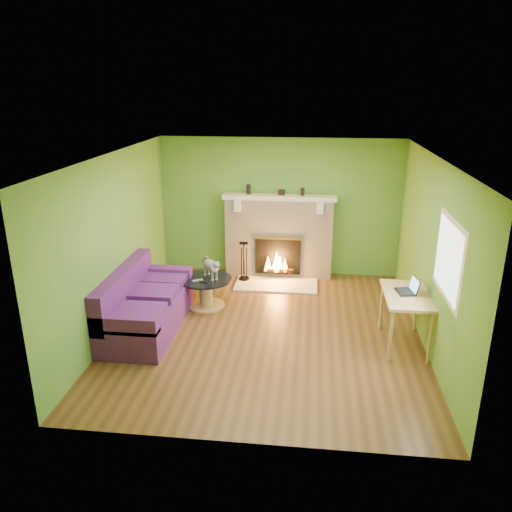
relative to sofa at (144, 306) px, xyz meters
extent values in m
plane|color=#523417|center=(1.86, 0.11, -0.36)|extent=(5.00, 5.00, 0.00)
plane|color=white|center=(1.86, 0.11, 2.24)|extent=(5.00, 5.00, 0.00)
plane|color=#509330|center=(1.86, 2.61, 0.94)|extent=(5.00, 0.00, 5.00)
plane|color=#509330|center=(1.86, -2.39, 0.94)|extent=(5.00, 0.00, 5.00)
plane|color=#509330|center=(-0.39, 0.11, 0.94)|extent=(0.00, 5.00, 5.00)
plane|color=#509330|center=(4.11, 0.11, 0.94)|extent=(0.00, 5.00, 5.00)
plane|color=silver|center=(4.10, -0.79, 1.19)|extent=(0.00, 1.20, 1.20)
plane|color=white|center=(4.09, -0.79, 1.19)|extent=(0.00, 1.06, 1.06)
cube|color=beige|center=(1.86, 2.43, 0.39)|extent=(2.00, 0.35, 1.50)
cube|color=black|center=(1.86, 2.24, 0.08)|extent=(0.85, 0.03, 0.68)
cube|color=gold|center=(1.86, 2.24, 0.44)|extent=(0.91, 0.02, 0.04)
cylinder|color=black|center=(1.86, 2.21, -0.20)|extent=(0.55, 0.07, 0.07)
cube|color=silver|center=(1.86, 2.40, 1.18)|extent=(2.10, 0.28, 0.08)
cube|color=silver|center=(1.11, 2.22, 1.04)|extent=(0.12, 0.10, 0.20)
cube|color=silver|center=(2.61, 2.22, 1.04)|extent=(0.12, 0.10, 0.20)
cube|color=beige|center=(1.86, 1.91, -0.34)|extent=(1.50, 0.75, 0.03)
cube|color=silver|center=(1.86, 2.40, 1.18)|extent=(2.10, 0.28, 0.08)
cube|color=#511A64|center=(0.06, -0.01, -0.13)|extent=(0.93, 2.06, 0.46)
cube|color=#511A64|center=(-0.29, -0.01, 0.28)|extent=(0.21, 2.06, 0.58)
cube|color=#511A64|center=(0.06, -0.93, 0.17)|extent=(0.93, 0.21, 0.23)
cube|color=#511A64|center=(0.06, 0.92, 0.17)|extent=(0.93, 0.21, 0.23)
cube|color=#511A64|center=(0.11, -0.59, 0.17)|extent=(0.74, 0.55, 0.13)
cube|color=#511A64|center=(0.11, 0.10, 0.17)|extent=(0.74, 0.55, 0.13)
cube|color=#511A64|center=(0.11, 0.68, 0.17)|extent=(0.74, 0.55, 0.13)
cylinder|color=tan|center=(0.76, 0.88, -0.34)|extent=(0.61, 0.61, 0.03)
cylinder|color=tan|center=(0.76, 0.88, -0.11)|extent=(0.22, 0.22, 0.43)
cylinder|color=black|center=(0.76, 0.88, 0.12)|extent=(0.87, 0.87, 0.03)
cube|color=tan|center=(3.81, -0.10, 0.41)|extent=(0.62, 1.06, 0.04)
cylinder|color=tan|center=(3.55, -0.58, 0.01)|extent=(0.05, 0.05, 0.74)
cylinder|color=tan|center=(4.06, -0.58, 0.01)|extent=(0.05, 0.05, 0.74)
cylinder|color=tan|center=(3.55, 0.38, 0.01)|extent=(0.05, 0.05, 0.74)
cylinder|color=tan|center=(4.06, 0.38, 0.01)|extent=(0.05, 0.05, 0.74)
cube|color=gray|center=(0.66, 0.76, 0.15)|extent=(0.17, 0.12, 0.02)
cube|color=black|center=(0.78, 0.70, 0.14)|extent=(0.16, 0.09, 0.02)
cylinder|color=black|center=(1.28, 2.43, 1.31)|extent=(0.08, 0.08, 0.18)
cylinder|color=black|center=(2.28, 2.43, 1.29)|extent=(0.07, 0.07, 0.14)
cube|color=black|center=(1.90, 2.43, 1.27)|extent=(0.12, 0.08, 0.10)
camera|label=1|loc=(2.46, -6.59, 3.16)|focal=35.00mm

